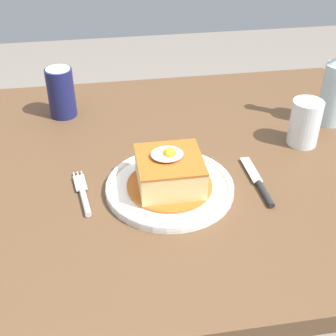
# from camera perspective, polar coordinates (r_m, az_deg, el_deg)

# --- Properties ---
(dining_table) EXTENTS (1.20, 0.86, 0.76)m
(dining_table) POSITION_cam_1_polar(r_m,az_deg,el_deg) (1.05, -2.66, -4.64)
(dining_table) COLOR brown
(dining_table) RESTS_ON ground_plane
(main_plate) EXTENTS (0.25, 0.25, 0.02)m
(main_plate) POSITION_cam_1_polar(r_m,az_deg,el_deg) (0.90, 0.20, -2.33)
(main_plate) COLOR white
(main_plate) RESTS_ON dining_table
(sandwich_meal) EXTENTS (0.17, 0.17, 0.09)m
(sandwich_meal) POSITION_cam_1_polar(r_m,az_deg,el_deg) (0.88, 0.20, -0.56)
(sandwich_meal) COLOR #B75B1E
(sandwich_meal) RESTS_ON main_plate
(fork) EXTENTS (0.04, 0.14, 0.01)m
(fork) POSITION_cam_1_polar(r_m,az_deg,el_deg) (0.90, -10.44, -3.42)
(fork) COLOR silver
(fork) RESTS_ON dining_table
(knife) EXTENTS (0.02, 0.17, 0.01)m
(knife) POSITION_cam_1_polar(r_m,az_deg,el_deg) (0.93, 11.45, -2.27)
(knife) COLOR #262628
(knife) RESTS_ON dining_table
(soda_can) EXTENTS (0.07, 0.07, 0.12)m
(soda_can) POSITION_cam_1_polar(r_m,az_deg,el_deg) (1.17, -13.12, 9.10)
(soda_can) COLOR #191E51
(soda_can) RESTS_ON dining_table
(beer_bottle_clear) EXTENTS (0.06, 0.06, 0.27)m
(beer_bottle_clear) POSITION_cam_1_polar(r_m,az_deg,el_deg) (1.16, 20.13, 9.66)
(beer_bottle_clear) COLOR #ADC6CC
(beer_bottle_clear) RESTS_ON dining_table
(drinking_glass) EXTENTS (0.07, 0.07, 0.10)m
(drinking_glass) POSITION_cam_1_polar(r_m,az_deg,el_deg) (1.07, 16.56, 5.06)
(drinking_glass) COLOR #3F2314
(drinking_glass) RESTS_ON dining_table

